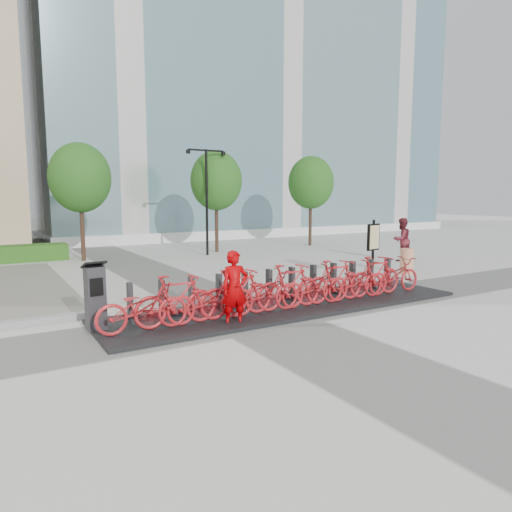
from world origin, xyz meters
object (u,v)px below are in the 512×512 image
map_sign (373,240)px  kiosk (95,297)px  pedestrian (402,240)px  worker_red (235,289)px  bike_0 (143,307)px  construction_barrel (407,261)px

map_sign → kiosk: bearing=177.4°
pedestrian → map_sign: (-4.14, -2.39, 0.39)m
worker_red → kiosk: bearing=165.9°
map_sign → pedestrian: bearing=16.9°
bike_0 → pedestrian: bearing=-69.7°
kiosk → bike_0: bearing=-44.2°
bike_0 → construction_barrel: (10.52, 2.39, -0.12)m
kiosk → map_sign: map_sign is taller
pedestrian → construction_barrel: 3.47m
construction_barrel → worker_red: bearing=-162.2°
kiosk → pedestrian: 14.37m
worker_red → pedestrian: 12.22m
worker_red → map_sign: size_ratio=0.82×
map_sign → bike_0: bearing=-177.8°
pedestrian → construction_barrel: size_ratio=2.05×
worker_red → pedestrian: pedestrian is taller
kiosk → pedestrian: bearing=11.4°
worker_red → construction_barrel: 9.06m
construction_barrel → pedestrian: bearing=44.5°
bike_0 → worker_red: size_ratio=1.15×
worker_red → pedestrian: (11.07, 5.18, 0.12)m
bike_0 → map_sign: 9.18m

